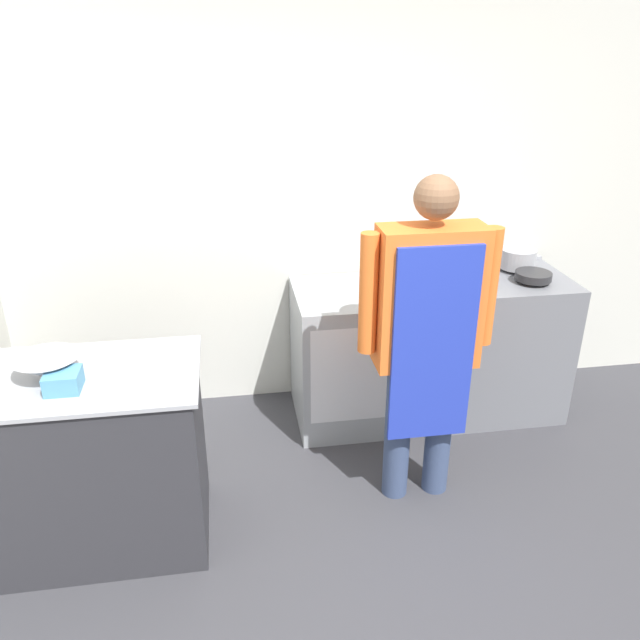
{
  "coord_description": "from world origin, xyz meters",
  "views": [
    {
      "loc": [
        -0.39,
        -1.82,
        2.31
      ],
      "look_at": [
        0.07,
        1.12,
        0.97
      ],
      "focal_mm": 35.0,
      "sensor_mm": 36.0,
      "label": 1
    }
  ],
  "objects_px": {
    "person_cook": "(427,326)",
    "sauce_pot": "(518,258)",
    "stock_pot": "(462,255)",
    "stove": "(489,344)",
    "plastic_tub": "(63,381)",
    "saute_pan": "(533,276)",
    "mixing_bowl": "(48,367)",
    "fridge_unit": "(343,356)"
  },
  "relations": [
    {
      "from": "sauce_pot",
      "to": "plastic_tub",
      "type": "bearing_deg",
      "value": -156.59
    },
    {
      "from": "stock_pot",
      "to": "sauce_pot",
      "type": "relative_size",
      "value": 1.27
    },
    {
      "from": "fridge_unit",
      "to": "stock_pot",
      "type": "xyz_separation_m",
      "value": [
        0.78,
        0.1,
        0.61
      ]
    },
    {
      "from": "sauce_pot",
      "to": "stove",
      "type": "bearing_deg",
      "value": -147.4
    },
    {
      "from": "person_cook",
      "to": "stock_pot",
      "type": "distance_m",
      "value": 1.05
    },
    {
      "from": "fridge_unit",
      "to": "plastic_tub",
      "type": "bearing_deg",
      "value": -144.43
    },
    {
      "from": "stove",
      "to": "stock_pot",
      "type": "distance_m",
      "value": 0.64
    },
    {
      "from": "saute_pan",
      "to": "sauce_pot",
      "type": "height_order",
      "value": "sauce_pot"
    },
    {
      "from": "fridge_unit",
      "to": "plastic_tub",
      "type": "height_order",
      "value": "plastic_tub"
    },
    {
      "from": "stove",
      "to": "saute_pan",
      "type": "bearing_deg",
      "value": -32.1
    },
    {
      "from": "saute_pan",
      "to": "sauce_pot",
      "type": "xyz_separation_m",
      "value": [
        0.0,
        0.23,
        0.04
      ]
    },
    {
      "from": "stove",
      "to": "plastic_tub",
      "type": "bearing_deg",
      "value": -157.34
    },
    {
      "from": "stock_pot",
      "to": "person_cook",
      "type": "bearing_deg",
      "value": -119.72
    },
    {
      "from": "person_cook",
      "to": "saute_pan",
      "type": "bearing_deg",
      "value": 37.06
    },
    {
      "from": "fridge_unit",
      "to": "saute_pan",
      "type": "distance_m",
      "value": 1.29
    },
    {
      "from": "person_cook",
      "to": "fridge_unit",
      "type": "bearing_deg",
      "value": 107.59
    },
    {
      "from": "saute_pan",
      "to": "mixing_bowl",
      "type": "bearing_deg",
      "value": -163.92
    },
    {
      "from": "plastic_tub",
      "to": "stock_pot",
      "type": "relative_size",
      "value": 0.5
    },
    {
      "from": "stock_pot",
      "to": "sauce_pot",
      "type": "xyz_separation_m",
      "value": [
        0.38,
        0.0,
        -0.04
      ]
    },
    {
      "from": "plastic_tub",
      "to": "sauce_pot",
      "type": "bearing_deg",
      "value": 23.41
    },
    {
      "from": "person_cook",
      "to": "sauce_pot",
      "type": "bearing_deg",
      "value": 45.24
    },
    {
      "from": "person_cook",
      "to": "stock_pot",
      "type": "relative_size",
      "value": 6.01
    },
    {
      "from": "sauce_pot",
      "to": "fridge_unit",
      "type": "bearing_deg",
      "value": -175.1
    },
    {
      "from": "mixing_bowl",
      "to": "sauce_pot",
      "type": "bearing_deg",
      "value": 20.49
    },
    {
      "from": "person_cook",
      "to": "stock_pot",
      "type": "height_order",
      "value": "person_cook"
    },
    {
      "from": "stove",
      "to": "mixing_bowl",
      "type": "height_order",
      "value": "mixing_bowl"
    },
    {
      "from": "saute_pan",
      "to": "stock_pot",
      "type": "bearing_deg",
      "value": 149.2
    },
    {
      "from": "fridge_unit",
      "to": "stock_pot",
      "type": "height_order",
      "value": "stock_pot"
    },
    {
      "from": "stove",
      "to": "sauce_pot",
      "type": "relative_size",
      "value": 4.14
    },
    {
      "from": "plastic_tub",
      "to": "stove",
      "type": "bearing_deg",
      "value": 22.66
    },
    {
      "from": "stove",
      "to": "stock_pot",
      "type": "bearing_deg",
      "value": 150.39
    },
    {
      "from": "mixing_bowl",
      "to": "saute_pan",
      "type": "xyz_separation_m",
      "value": [
        2.68,
        0.77,
        -0.0
      ]
    },
    {
      "from": "stock_pot",
      "to": "fridge_unit",
      "type": "bearing_deg",
      "value": -172.7
    },
    {
      "from": "plastic_tub",
      "to": "saute_pan",
      "type": "bearing_deg",
      "value": 19.01
    },
    {
      "from": "mixing_bowl",
      "to": "stock_pot",
      "type": "xyz_separation_m",
      "value": [
        2.3,
        1.0,
        0.08
      ]
    },
    {
      "from": "fridge_unit",
      "to": "stock_pot",
      "type": "relative_size",
      "value": 3.04
    },
    {
      "from": "stove",
      "to": "saute_pan",
      "type": "relative_size",
      "value": 4.3
    },
    {
      "from": "plastic_tub",
      "to": "stock_pot",
      "type": "bearing_deg",
      "value": 26.94
    },
    {
      "from": "mixing_bowl",
      "to": "saute_pan",
      "type": "bearing_deg",
      "value": 16.08
    },
    {
      "from": "fridge_unit",
      "to": "stock_pot",
      "type": "distance_m",
      "value": 1.0
    },
    {
      "from": "stock_pot",
      "to": "sauce_pot",
      "type": "bearing_deg",
      "value": 0.0
    },
    {
      "from": "mixing_bowl",
      "to": "stove",
      "type": "bearing_deg",
      "value": 19.52
    }
  ]
}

